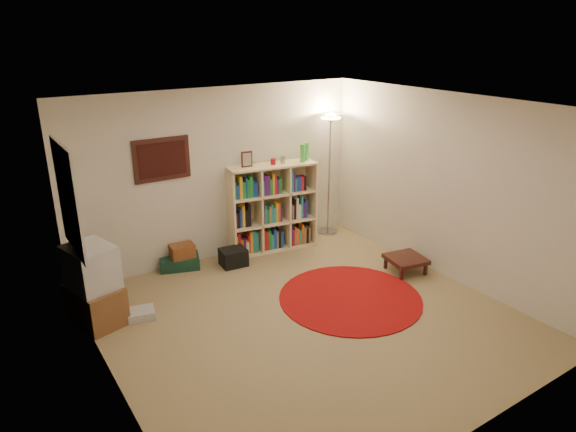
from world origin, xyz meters
The scene contains 12 objects.
room centered at (-0.05, 0.05, 1.26)m, with size 4.54×4.54×2.54m.
bookshelf centered at (0.72, 2.01, 0.65)m, with size 1.40×0.60×1.62m.
floor_lamp centered at (1.87, 2.06, 1.66)m, with size 0.41×0.41×2.00m.
floor_fan centered at (1.27, 1.97, 0.18)m, with size 0.31×0.18×0.35m.
tv_stand centered at (-2.10, 1.32, 0.47)m, with size 0.62×0.76×0.97m.
dvd_box centered at (-1.65, 1.13, 0.05)m, with size 0.36×0.33×0.10m.
suitcase centered at (-0.75, 2.15, 0.09)m, with size 0.63×0.51×0.18m.
wicker_basket centered at (-0.71, 2.11, 0.27)m, with size 0.35×0.26×0.19m.
duffel_bag centered at (-0.06, 1.80, 0.13)m, with size 0.39×0.34×0.25m.
paper_towel centered at (0.28, 2.01, 0.11)m, with size 0.12×0.12×0.22m.
red_rug centered at (0.73, 0.11, 0.01)m, with size 1.82×1.82×0.02m.
side_table centered at (1.87, 0.26, 0.19)m, with size 0.57×0.57×0.23m.
Camera 1 is at (-3.13, -4.29, 3.27)m, focal length 32.00 mm.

